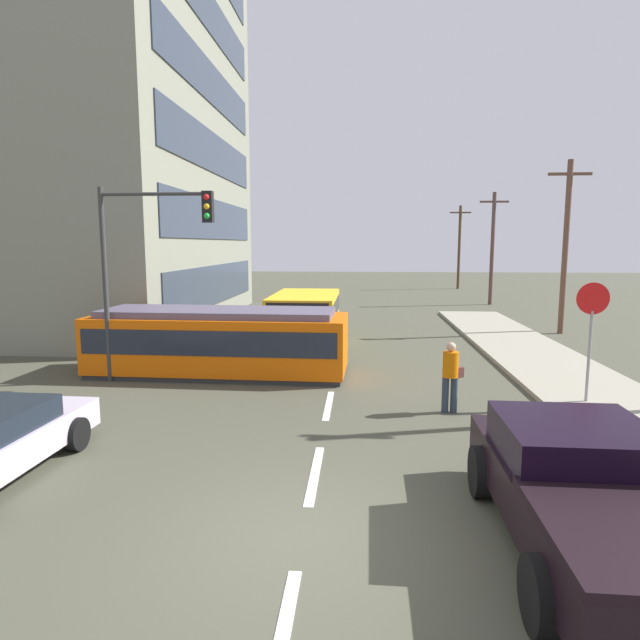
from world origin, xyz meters
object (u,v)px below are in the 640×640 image
object	(u,v)px
stop_sign	(592,317)
utility_pole_distant	(459,246)
utility_pole_mid	(566,244)
utility_pole_far	(492,246)
city_bus	(305,314)
pedestrian_crossing	(451,373)
pickup_truck_parked	(587,493)
traffic_light_mast	(146,247)
streetcar_tram	(219,341)
parked_sedan_mid	(203,332)

from	to	relation	value
stop_sign	utility_pole_distant	distance (m)	35.33
utility_pole_mid	utility_pole_distant	bearing A→B (deg)	90.58
stop_sign	utility_pole_far	size ratio (longest dim) A/B	0.40
city_bus	pedestrian_crossing	world-z (taller)	city_bus
pickup_truck_parked	traffic_light_mast	world-z (taller)	traffic_light_mast
utility_pole_distant	utility_pole_far	bearing A→B (deg)	-90.63
pickup_truck_parked	utility_pole_mid	world-z (taller)	utility_pole_mid
streetcar_tram	utility_pole_far	bearing A→B (deg)	57.55
stop_sign	city_bus	bearing A→B (deg)	132.60
pedestrian_crossing	pickup_truck_parked	xyz separation A→B (m)	(0.77, -5.75, -0.15)
parked_sedan_mid	stop_sign	size ratio (longest dim) A/B	1.59
streetcar_tram	pickup_truck_parked	size ratio (longest dim) A/B	1.53
pickup_truck_parked	traffic_light_mast	bearing A→B (deg)	137.94
parked_sedan_mid	utility_pole_far	xyz separation A→B (m)	(14.38, 16.00, 3.14)
pickup_truck_parked	utility_pole_distant	distance (m)	42.11
pickup_truck_parked	pedestrian_crossing	bearing A→B (deg)	97.64
city_bus	stop_sign	world-z (taller)	stop_sign
pedestrian_crossing	traffic_light_mast	distance (m)	8.82
utility_pole_far	utility_pole_distant	world-z (taller)	utility_pole_distant
pickup_truck_parked	traffic_light_mast	size ratio (longest dim) A/B	0.92
pedestrian_crossing	utility_pole_mid	size ratio (longest dim) A/B	0.22
parked_sedan_mid	utility_pole_mid	world-z (taller)	utility_pole_mid
stop_sign	utility_pole_distant	xyz separation A→B (m)	(3.09, 35.16, 1.59)
pedestrian_crossing	utility_pole_mid	bearing A→B (deg)	60.40
pickup_truck_parked	utility_pole_mid	size ratio (longest dim) A/B	0.67
traffic_light_mast	parked_sedan_mid	bearing A→B (deg)	90.01
traffic_light_mast	utility_pole_far	bearing A→B (deg)	55.74
parked_sedan_mid	pedestrian_crossing	bearing A→B (deg)	-42.24
utility_pole_mid	utility_pole_far	distance (m)	11.49
traffic_light_mast	utility_pole_mid	distance (m)	17.61
streetcar_tram	utility_pole_distant	size ratio (longest dim) A/B	1.07
city_bus	stop_sign	size ratio (longest dim) A/B	1.85
pickup_truck_parked	stop_sign	distance (m)	7.10
city_bus	parked_sedan_mid	size ratio (longest dim) A/B	1.16
utility_pole_mid	utility_pole_distant	world-z (taller)	utility_pole_mid
streetcar_tram	city_bus	size ratio (longest dim) A/B	1.45
utility_pole_mid	pickup_truck_parked	bearing A→B (deg)	-108.69
city_bus	pedestrian_crossing	size ratio (longest dim) A/B	3.19
streetcar_tram	pickup_truck_parked	world-z (taller)	streetcar_tram
pedestrian_crossing	parked_sedan_mid	size ratio (longest dim) A/B	0.36
city_bus	utility_pole_far	xyz separation A→B (m)	(10.66, 14.21, 2.67)
pedestrian_crossing	parked_sedan_mid	distance (m)	10.87
pedestrian_crossing	traffic_light_mast	world-z (taller)	traffic_light_mast
utility_pole_mid	utility_pole_far	xyz separation A→B (m)	(-0.38, 11.48, -0.14)
stop_sign	traffic_light_mast	bearing A→B (deg)	172.56
parked_sedan_mid	streetcar_tram	bearing A→B (deg)	-66.99
pedestrian_crossing	utility_pole_distant	size ratio (longest dim) A/B	0.23
pedestrian_crossing	utility_pole_distant	world-z (taller)	utility_pole_distant
city_bus	pickup_truck_parked	bearing A→B (deg)	-71.04
pickup_truck_parked	parked_sedan_mid	distance (m)	15.75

